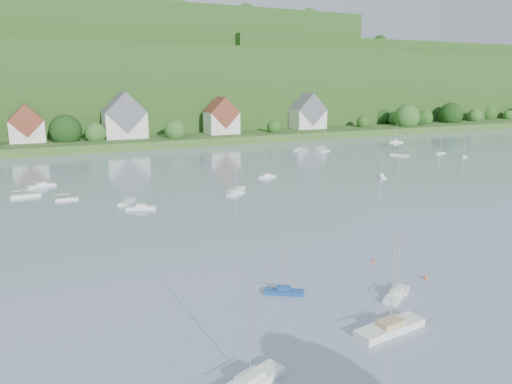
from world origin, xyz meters
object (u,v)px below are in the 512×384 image
(near_sailboat_0, at_px, (250,382))
(near_sailboat_2, at_px, (390,327))
(near_sailboat_3, at_px, (397,293))
(near_sailboat_1, at_px, (284,291))

(near_sailboat_0, height_order, near_sailboat_2, near_sailboat_2)
(near_sailboat_0, distance_m, near_sailboat_3, 24.30)
(near_sailboat_0, xyz_separation_m, near_sailboat_2, (16.64, 2.15, 0.05))
(near_sailboat_2, xyz_separation_m, near_sailboat_3, (6.22, 6.11, -0.10))
(near_sailboat_0, bearing_deg, near_sailboat_1, 32.37)
(near_sailboat_1, height_order, near_sailboat_2, near_sailboat_2)
(near_sailboat_1, relative_size, near_sailboat_2, 0.59)
(near_sailboat_0, bearing_deg, near_sailboat_2, -12.83)
(near_sailboat_0, distance_m, near_sailboat_1, 18.49)
(near_sailboat_0, relative_size, near_sailboat_2, 0.86)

